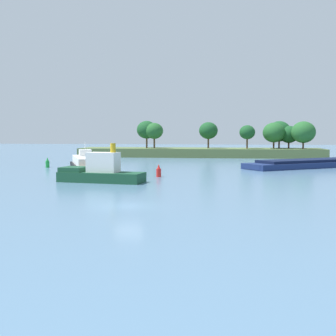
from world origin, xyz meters
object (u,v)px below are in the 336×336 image
(cargo_barge, at_px, (316,162))
(channel_buoy_red, at_px, (159,171))
(tugboat, at_px, (100,172))
(channel_buoy_green, at_px, (47,163))
(white_riverboat, at_px, (87,165))

(cargo_barge, relative_size, channel_buoy_red, 14.09)
(tugboat, height_order, channel_buoy_green, tugboat)
(cargo_barge, xyz_separation_m, channel_buoy_red, (-26.55, -21.88, -0.07))
(tugboat, distance_m, channel_buoy_green, 27.44)
(white_riverboat, distance_m, channel_buoy_green, 13.19)
(channel_buoy_green, bearing_deg, channel_buoy_red, -32.44)
(tugboat, distance_m, channel_buoy_red, 10.05)
(cargo_barge, bearing_deg, channel_buoy_red, -140.51)
(channel_buoy_red, bearing_deg, channel_buoy_green, 147.56)
(tugboat, relative_size, cargo_barge, 0.44)
(channel_buoy_red, distance_m, channel_buoy_green, 27.22)
(white_riverboat, xyz_separation_m, channel_buoy_red, (12.83, -6.19, -0.39))
(white_riverboat, relative_size, cargo_barge, 0.66)
(cargo_barge, distance_m, channel_buoy_green, 50.06)
(tugboat, xyz_separation_m, channel_buoy_green, (-16.28, 22.09, -0.50))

